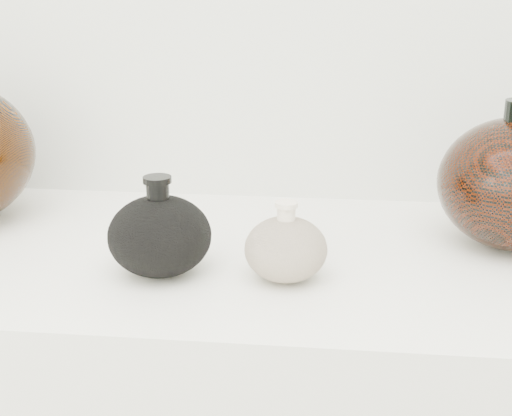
# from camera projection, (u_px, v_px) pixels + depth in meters

# --- Properties ---
(black_gourd_vase) EXTENTS (0.15, 0.15, 0.13)m
(black_gourd_vase) POSITION_uv_depth(u_px,v_px,m) (160.00, 235.00, 0.88)
(black_gourd_vase) COLOR black
(black_gourd_vase) RESTS_ON display_counter
(cream_gourd_vase) EXTENTS (0.13, 0.13, 0.10)m
(cream_gourd_vase) POSITION_uv_depth(u_px,v_px,m) (286.00, 248.00, 0.87)
(cream_gourd_vase) COLOR #C7B298
(cream_gourd_vase) RESTS_ON display_counter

